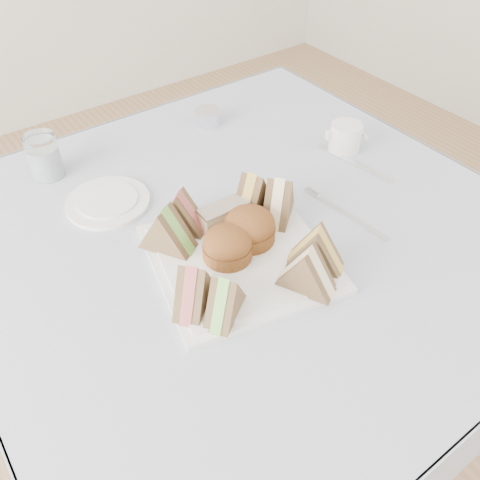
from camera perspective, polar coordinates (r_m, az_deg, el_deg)
floor at (r=1.57m, az=0.32°, el=-19.36°), size 4.00×4.00×0.00m
table at (r=1.25m, az=0.38°, el=-11.38°), size 0.90×0.90×0.74m
tablecloth at (r=0.97m, az=0.48°, el=1.62°), size 1.02×1.02×0.01m
serving_plate at (r=0.90m, az=0.00°, el=-2.07°), size 0.35×0.35×0.01m
sandwich_fl_a at (r=0.79m, az=-5.26°, el=-5.11°), size 0.10×0.09×0.08m
sandwich_fl_b at (r=0.78m, az=-1.72°, el=-6.35°), size 0.10×0.08×0.08m
sandwich_fr_a at (r=0.85m, az=8.59°, el=-0.82°), size 0.09×0.10×0.09m
sandwich_fr_b at (r=0.82m, az=7.59°, el=-3.18°), size 0.08×0.11×0.09m
sandwich_bl_a at (r=0.89m, az=-8.27°, el=1.33°), size 0.09×0.11×0.09m
sandwich_bl_b at (r=0.92m, az=-6.72°, el=3.24°), size 0.09×0.10×0.09m
sandwich_br_a at (r=0.95m, az=4.38°, el=4.71°), size 0.11×0.10×0.09m
sandwich_br_b at (r=0.96m, az=1.38°, el=5.37°), size 0.11×0.08×0.09m
scone_left at (r=0.87m, az=-1.42°, el=-0.57°), size 0.11×0.11×0.06m
scone_right at (r=0.90m, az=1.07°, el=1.47°), size 0.10×0.10×0.06m
pastry_slice at (r=0.94m, az=-1.84°, el=2.79°), size 0.10×0.04×0.04m
side_plate at (r=1.05m, az=-14.61°, el=4.15°), size 0.18×0.18×0.01m
water_glass at (r=1.15m, az=-21.14°, el=8.77°), size 0.08×0.08×0.10m
tea_strainer at (r=1.27m, az=-3.61°, el=13.50°), size 0.07×0.07×0.04m
knife at (r=1.16m, az=12.75°, el=8.39°), size 0.04×0.20×0.00m
fork at (r=1.01m, az=12.39°, el=2.49°), size 0.02×0.17×0.00m
creamer_jug at (r=1.19m, az=11.74°, el=11.23°), size 0.09×0.09×0.06m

